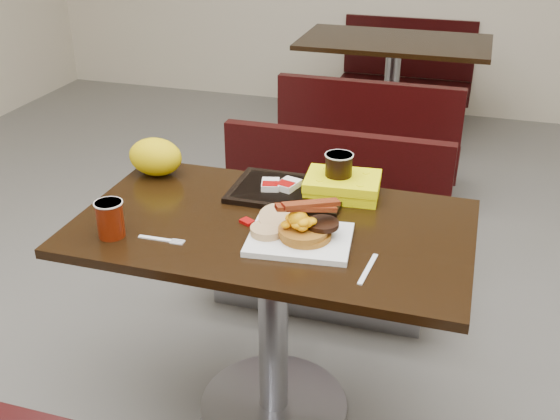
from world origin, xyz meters
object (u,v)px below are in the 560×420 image
(bench_far_n, at_px, (404,72))
(coffee_cup_near, at_px, (110,219))
(platter, at_px, (300,239))
(paper_bag, at_px, (155,157))
(bench_near_n, at_px, (323,230))
(knife, at_px, (368,269))
(pancake_stack, at_px, (305,232))
(tray, at_px, (289,191))
(bench_far_s, at_px, (372,134))
(clamshell, at_px, (342,186))
(fork, at_px, (155,239))
(table_near, at_px, (273,323))
(hashbrown_sleeve_left, at_px, (270,185))
(coffee_cup_far, at_px, (339,172))
(hashbrown_sleeve_right, at_px, (288,185))
(table_far, at_px, (391,97))

(bench_far_n, relative_size, coffee_cup_near, 9.10)
(platter, distance_m, paper_bag, 0.70)
(bench_near_n, xyz_separation_m, knife, (0.33, -0.88, 0.39))
(pancake_stack, distance_m, tray, 0.33)
(bench_far_s, height_order, paper_bag, paper_bag)
(knife, bearing_deg, clamshell, -153.99)
(fork, bearing_deg, paper_bag, 114.55)
(bench_far_n, height_order, clamshell, clamshell)
(pancake_stack, xyz_separation_m, fork, (-0.43, -0.11, -0.03))
(knife, bearing_deg, coffee_cup_near, -82.07)
(table_near, relative_size, bench_far_s, 1.20)
(pancake_stack, height_order, hashbrown_sleeve_left, pancake_stack)
(fork, bearing_deg, coffee_cup_far, 45.12)
(bench_far_s, xyz_separation_m, hashbrown_sleeve_left, (-0.07, -1.69, 0.42))
(pancake_stack, relative_size, hashbrown_sleeve_right, 1.79)
(bench_far_n, distance_m, coffee_cup_far, 3.07)
(table_near, height_order, clamshell, clamshell)
(table_far, distance_m, fork, 2.84)
(table_near, bearing_deg, knife, -28.65)
(bench_far_n, height_order, pancake_stack, pancake_stack)
(table_near, distance_m, hashbrown_sleeve_left, 0.46)
(table_near, relative_size, fork, 8.46)
(tray, height_order, hashbrown_sleeve_right, hashbrown_sleeve_right)
(knife, bearing_deg, platter, -107.26)
(bench_far_n, height_order, coffee_cup_near, coffee_cup_near)
(bench_far_n, height_order, fork, fork)
(knife, bearing_deg, table_near, -113.38)
(bench_far_n, bearing_deg, platter, -88.15)
(hashbrown_sleeve_right, bearing_deg, bench_far_s, 105.74)
(pancake_stack, distance_m, coffee_cup_far, 0.36)
(bench_far_n, height_order, coffee_cup_far, coffee_cup_far)
(bench_far_s, height_order, coffee_cup_near, coffee_cup_near)
(tray, bearing_deg, table_near, -87.44)
(fork, bearing_deg, hashbrown_sleeve_right, 54.76)
(bench_far_s, relative_size, tray, 2.64)
(tray, relative_size, hashbrown_sleeve_right, 4.54)
(fork, bearing_deg, table_near, 31.97)
(knife, bearing_deg, bench_near_n, -154.39)
(paper_bag, bearing_deg, hashbrown_sleeve_left, -3.41)
(pancake_stack, bearing_deg, table_far, 92.68)
(bench_near_n, distance_m, table_far, 1.90)
(table_near, bearing_deg, table_far, 90.00)
(pancake_stack, relative_size, clamshell, 0.62)
(bench_far_s, distance_m, fork, 2.15)
(bench_far_n, height_order, platter, platter)
(bench_near_n, height_order, paper_bag, paper_bag)
(tray, distance_m, coffee_cup_far, 0.18)
(hashbrown_sleeve_left, bearing_deg, platter, -72.79)
(fork, distance_m, coffee_cup_far, 0.64)
(pancake_stack, distance_m, coffee_cup_near, 0.57)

